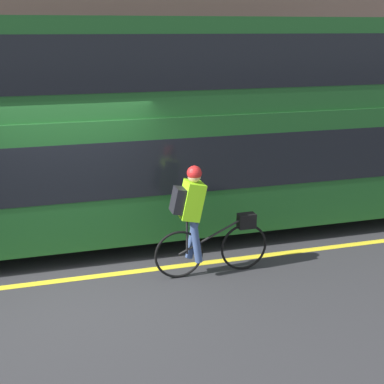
{
  "coord_description": "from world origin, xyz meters",
  "views": [
    {
      "loc": [
        -0.37,
        -7.08,
        3.52
      ],
      "look_at": [
        1.9,
        0.71,
        1.02
      ],
      "focal_mm": 50.0,
      "sensor_mm": 36.0,
      "label": 1
    }
  ],
  "objects_px": {
    "bus": "(169,118)",
    "trash_bin": "(322,150)",
    "street_sign_post": "(240,120)",
    "cyclist_on_bike": "(201,218)"
  },
  "relations": [
    {
      "from": "bus",
      "to": "trash_bin",
      "type": "relative_size",
      "value": 10.54
    },
    {
      "from": "bus",
      "to": "trash_bin",
      "type": "height_order",
      "value": "bus"
    },
    {
      "from": "bus",
      "to": "street_sign_post",
      "type": "distance_m",
      "value": 3.72
    },
    {
      "from": "cyclist_on_bike",
      "to": "trash_bin",
      "type": "distance_m",
      "value": 6.65
    },
    {
      "from": "trash_bin",
      "to": "street_sign_post",
      "type": "relative_size",
      "value": 0.39
    },
    {
      "from": "trash_bin",
      "to": "cyclist_on_bike",
      "type": "bearing_deg",
      "value": -134.41
    },
    {
      "from": "bus",
      "to": "cyclist_on_bike",
      "type": "xyz_separation_m",
      "value": [
        -0.03,
        -1.95,
        -1.14
      ]
    },
    {
      "from": "trash_bin",
      "to": "street_sign_post",
      "type": "xyz_separation_m",
      "value": [
        -2.23,
        -0.01,
        0.87
      ]
    },
    {
      "from": "bus",
      "to": "cyclist_on_bike",
      "type": "height_order",
      "value": "bus"
    },
    {
      "from": "cyclist_on_bike",
      "to": "street_sign_post",
      "type": "relative_size",
      "value": 0.74
    }
  ]
}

